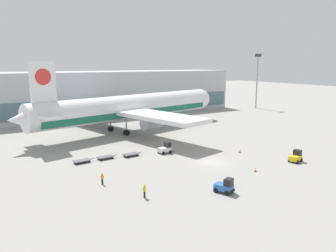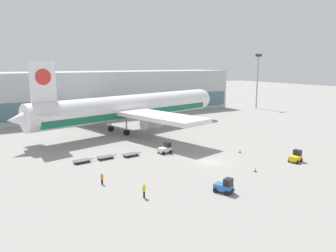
# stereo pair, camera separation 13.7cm
# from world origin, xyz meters

# --- Properties ---
(ground_plane) EXTENTS (400.00, 400.00, 0.00)m
(ground_plane) POSITION_xyz_m (0.00, 0.00, 0.00)
(ground_plane) COLOR gray
(terminal_building) EXTENTS (90.00, 18.20, 14.00)m
(terminal_building) POSITION_xyz_m (4.67, 61.27, 6.99)
(terminal_building) COLOR #B2B7BC
(terminal_building) RESTS_ON ground_plane
(light_mast) EXTENTS (2.80, 0.50, 20.03)m
(light_mast) POSITION_xyz_m (58.42, 44.96, 11.79)
(light_mast) COLOR #9EA0A5
(light_mast) RESTS_ON ground_plane
(airplane_main) EXTENTS (57.33, 48.60, 17.00)m
(airplane_main) POSITION_xyz_m (-0.71, 30.77, 5.84)
(airplane_main) COLOR white
(airplane_main) RESTS_ON ground_plane
(baggage_tug_foreground) EXTENTS (2.70, 2.09, 2.00)m
(baggage_tug_foreground) POSITION_xyz_m (12.46, -7.48, 0.88)
(baggage_tug_foreground) COLOR yellow
(baggage_tug_foreground) RESTS_ON ground_plane
(baggage_tug_mid) EXTENTS (2.36, 2.79, 2.00)m
(baggage_tug_mid) POSITION_xyz_m (-7.06, -11.45, 0.88)
(baggage_tug_mid) COLOR #2D66B7
(baggage_tug_mid) RESTS_ON ground_plane
(baggage_tug_far) EXTENTS (2.55, 1.80, 2.00)m
(baggage_tug_far) POSITION_xyz_m (-3.64, 8.97, 0.88)
(baggage_tug_far) COLOR silver
(baggage_tug_far) RESTS_ON ground_plane
(baggage_dolly_lead) EXTENTS (3.75, 1.73, 0.48)m
(baggage_dolly_lead) POSITION_xyz_m (-18.82, 11.19, 0.39)
(baggage_dolly_lead) COLOR #56565B
(baggage_dolly_lead) RESTS_ON ground_plane
(baggage_dolly_second) EXTENTS (3.75, 1.73, 0.48)m
(baggage_dolly_second) POSITION_xyz_m (-14.62, 11.24, 0.39)
(baggage_dolly_second) COLOR #56565B
(baggage_dolly_second) RESTS_ON ground_plane
(baggage_dolly_third) EXTENTS (3.75, 1.73, 0.48)m
(baggage_dolly_third) POSITION_xyz_m (-10.06, 10.43, 0.39)
(baggage_dolly_third) COLOR #56565B
(baggage_dolly_third) RESTS_ON ground_plane
(ground_crew_near) EXTENTS (0.32, 0.55, 1.67)m
(ground_crew_near) POSITION_xyz_m (-19.53, -0.23, 0.97)
(ground_crew_near) COLOR black
(ground_crew_near) RESTS_ON ground_plane
(ground_crew_far) EXTENTS (0.50, 0.37, 1.83)m
(ground_crew_far) POSITION_xyz_m (-16.72, -7.40, 1.09)
(ground_crew_far) COLOR black
(ground_crew_far) RESTS_ON ground_plane
(traffic_cone_near) EXTENTS (0.40, 0.40, 0.65)m
(traffic_cone_near) POSITION_xyz_m (2.63, -7.60, 0.32)
(traffic_cone_near) COLOR black
(traffic_cone_near) RESTS_ON ground_plane
(traffic_cone_far) EXTENTS (0.40, 0.40, 0.79)m
(traffic_cone_far) POSITION_xyz_m (8.41, 1.76, 0.39)
(traffic_cone_far) COLOR black
(traffic_cone_far) RESTS_ON ground_plane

